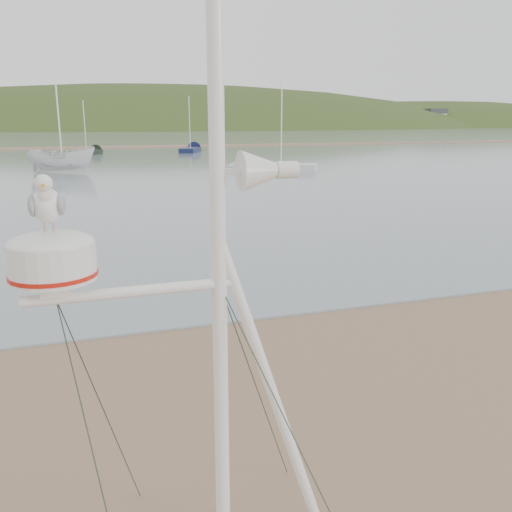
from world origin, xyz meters
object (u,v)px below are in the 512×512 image
object	(u,v)px
sailboat_white_near	(258,167)
sailboat_dark_mid	(93,152)
boat_white	(60,139)
mast_rig	(215,442)
sailboat_blue_far	(193,149)

from	to	relation	value
sailboat_white_near	sailboat_dark_mid	distance (m)	25.78
sailboat_dark_mid	sailboat_white_near	bearing A→B (deg)	-65.41
boat_white	sailboat_white_near	xyz separation A→B (m)	(13.48, -2.91, -2.02)
sailboat_white_near	sailboat_dark_mid	xyz separation A→B (m)	(-10.73, 23.45, 0.00)
sailboat_dark_mid	mast_rig	bearing A→B (deg)	-91.02
boat_white	sailboat_blue_far	xyz separation A→B (m)	(14.03, 22.52, -2.02)
sailboat_white_near	sailboat_blue_far	world-z (taller)	sailboat_blue_far
boat_white	sailboat_white_near	bearing A→B (deg)	-93.43
sailboat_dark_mid	sailboat_blue_far	distance (m)	11.45
sailboat_dark_mid	boat_white	bearing A→B (deg)	-97.64
boat_white	sailboat_dark_mid	distance (m)	20.82
sailboat_blue_far	sailboat_white_near	bearing A→B (deg)	-91.23
mast_rig	sailboat_blue_far	size ratio (longest dim) A/B	0.78
boat_white	sailboat_blue_far	world-z (taller)	sailboat_blue_far
mast_rig	sailboat_white_near	world-z (taller)	sailboat_white_near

